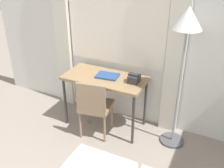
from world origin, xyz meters
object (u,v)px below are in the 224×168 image
at_px(standing_lamp, 186,35).
at_px(telephone, 134,78).
at_px(desk, 105,82).
at_px(desk_chair, 94,105).
at_px(book, 107,76).

height_order(standing_lamp, telephone, standing_lamp).
xyz_separation_m(desk, desk_chair, (-0.01, -0.29, -0.21)).
distance_m(desk_chair, telephone, 0.62).
bearing_deg(telephone, desk_chair, -142.67).
distance_m(telephone, book, 0.38).
height_order(desk, telephone, telephone).
bearing_deg(telephone, book, -179.49).
bearing_deg(book, standing_lamp, 0.73).
distance_m(desk_chair, book, 0.43).
height_order(desk_chair, standing_lamp, standing_lamp).
bearing_deg(desk_chair, telephone, 27.69).
xyz_separation_m(desk_chair, standing_lamp, (0.99, 0.33, 0.98)).
bearing_deg(desk, desk_chair, -92.08).
distance_m(desk, desk_chair, 0.36).
xyz_separation_m(desk, telephone, (0.41, 0.03, 0.12)).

